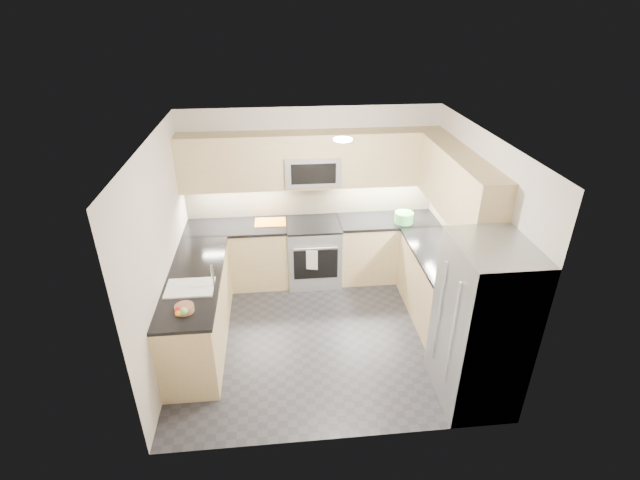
{
  "coord_description": "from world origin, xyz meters",
  "views": [
    {
      "loc": [
        -0.51,
        -4.63,
        3.78
      ],
      "look_at": [
        0.0,
        0.35,
        1.15
      ],
      "focal_mm": 26.0,
      "sensor_mm": 36.0,
      "label": 1
    }
  ],
  "objects_px": {
    "gas_range": "(314,253)",
    "microwave": "(312,169)",
    "fruit_basket": "(184,308)",
    "refrigerator": "(481,325)",
    "utensil_bowl": "(404,217)",
    "cutting_board": "(270,222)"
  },
  "relations": [
    {
      "from": "refrigerator",
      "to": "cutting_board",
      "type": "distance_m",
      "value": 3.24
    },
    {
      "from": "gas_range",
      "to": "fruit_basket",
      "type": "height_order",
      "value": "fruit_basket"
    },
    {
      "from": "cutting_board",
      "to": "microwave",
      "type": "bearing_deg",
      "value": 4.97
    },
    {
      "from": "microwave",
      "to": "utensil_bowl",
      "type": "height_order",
      "value": "microwave"
    },
    {
      "from": "gas_range",
      "to": "fruit_basket",
      "type": "xyz_separation_m",
      "value": [
        -1.49,
        -1.95,
        0.52
      ]
    },
    {
      "from": "cutting_board",
      "to": "fruit_basket",
      "type": "distance_m",
      "value": 2.2
    },
    {
      "from": "refrigerator",
      "to": "fruit_basket",
      "type": "distance_m",
      "value": 2.98
    },
    {
      "from": "gas_range",
      "to": "microwave",
      "type": "xyz_separation_m",
      "value": [
        0.0,
        0.12,
        1.24
      ]
    },
    {
      "from": "cutting_board",
      "to": "gas_range",
      "type": "bearing_deg",
      "value": -6.74
    },
    {
      "from": "gas_range",
      "to": "microwave",
      "type": "height_order",
      "value": "microwave"
    },
    {
      "from": "utensil_bowl",
      "to": "cutting_board",
      "type": "height_order",
      "value": "utensil_bowl"
    },
    {
      "from": "fruit_basket",
      "to": "gas_range",
      "type": "bearing_deg",
      "value": 52.54
    },
    {
      "from": "microwave",
      "to": "cutting_board",
      "type": "relative_size",
      "value": 1.74
    },
    {
      "from": "utensil_bowl",
      "to": "fruit_basket",
      "type": "height_order",
      "value": "utensil_bowl"
    },
    {
      "from": "refrigerator",
      "to": "gas_range",
      "type": "bearing_deg",
      "value": 120.88
    },
    {
      "from": "gas_range",
      "to": "refrigerator",
      "type": "height_order",
      "value": "refrigerator"
    },
    {
      "from": "refrigerator",
      "to": "fruit_basket",
      "type": "relative_size",
      "value": 9.27
    },
    {
      "from": "gas_range",
      "to": "cutting_board",
      "type": "distance_m",
      "value": 0.79
    },
    {
      "from": "cutting_board",
      "to": "fruit_basket",
      "type": "height_order",
      "value": "fruit_basket"
    },
    {
      "from": "fruit_basket",
      "to": "cutting_board",
      "type": "bearing_deg",
      "value": 66.4
    },
    {
      "from": "gas_range",
      "to": "utensil_bowl",
      "type": "xyz_separation_m",
      "value": [
        1.28,
        -0.11,
        0.56
      ]
    },
    {
      "from": "microwave",
      "to": "refrigerator",
      "type": "xyz_separation_m",
      "value": [
        1.45,
        -2.55,
        -0.8
      ]
    }
  ]
}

